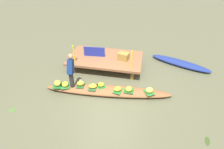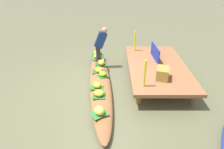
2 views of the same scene
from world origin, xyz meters
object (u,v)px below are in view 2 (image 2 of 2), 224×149
(banana_bunch_0, at_px, (99,110))
(banana_bunch_1, at_px, (97,56))
(banana_bunch_4, at_px, (99,93))
(market_banner, at_px, (155,52))
(banana_bunch_6, at_px, (99,70))
(banana_bunch_5, at_px, (97,85))
(vendor_boat, at_px, (100,84))
(banana_bunch_7, at_px, (98,52))
(vendor_person, at_px, (101,43))
(banana_bunch_2, at_px, (103,74))
(banana_bunch_3, at_px, (101,62))
(water_bottle, at_px, (103,62))
(produce_crate, at_px, (163,73))

(banana_bunch_0, bearing_deg, banana_bunch_1, -175.40)
(banana_bunch_4, distance_m, market_banner, 2.53)
(banana_bunch_0, bearing_deg, banana_bunch_6, -176.27)
(banana_bunch_0, xyz_separation_m, banana_bunch_5, (-1.11, -0.13, -0.02))
(vendor_boat, relative_size, banana_bunch_5, 18.01)
(banana_bunch_0, bearing_deg, banana_bunch_7, -175.65)
(banana_bunch_7, xyz_separation_m, vendor_person, (0.55, 0.16, 0.59))
(banana_bunch_2, bearing_deg, banana_bunch_3, -173.28)
(banana_bunch_0, distance_m, banana_bunch_5, 1.12)
(banana_bunch_0, xyz_separation_m, banana_bunch_4, (-0.72, -0.05, -0.02))
(banana_bunch_1, height_order, vendor_person, vendor_person)
(market_banner, bearing_deg, water_bottle, -96.44)
(banana_bunch_0, relative_size, vendor_person, 0.22)
(market_banner, bearing_deg, vendor_boat, -65.12)
(banana_bunch_3, distance_m, banana_bunch_6, 0.49)
(banana_bunch_1, height_order, banana_bunch_2, banana_bunch_1)
(banana_bunch_7, xyz_separation_m, water_bottle, (0.81, 0.24, -0.01))
(vendor_boat, height_order, banana_bunch_3, banana_bunch_3)
(banana_bunch_2, relative_size, banana_bunch_7, 0.73)
(banana_bunch_2, bearing_deg, market_banner, 112.95)
(banana_bunch_5, relative_size, market_banner, 0.28)
(banana_bunch_5, bearing_deg, vendor_person, 178.83)
(banana_bunch_2, relative_size, produce_crate, 0.51)
(banana_bunch_1, bearing_deg, banana_bunch_5, 3.29)
(produce_crate, bearing_deg, market_banner, 178.41)
(vendor_boat, bearing_deg, produce_crate, 74.51)
(banana_bunch_1, relative_size, market_banner, 0.29)
(banana_bunch_0, height_order, banana_bunch_6, banana_bunch_0)
(vendor_person, relative_size, water_bottle, 6.62)
(banana_bunch_4, distance_m, banana_bunch_6, 1.32)
(banana_bunch_1, distance_m, banana_bunch_4, 2.35)
(banana_bunch_1, bearing_deg, banana_bunch_3, 16.39)
(water_bottle, bearing_deg, banana_bunch_2, 1.02)
(banana_bunch_4, xyz_separation_m, water_bottle, (-1.83, 0.04, 0.01))
(banana_bunch_1, xyz_separation_m, banana_bunch_3, (0.54, 0.16, 0.00))
(water_bottle, height_order, produce_crate, produce_crate)
(banana_bunch_4, bearing_deg, vendor_boat, -178.94)
(banana_bunch_6, height_order, produce_crate, produce_crate)
(banana_bunch_6, relative_size, water_bottle, 1.61)
(water_bottle, bearing_deg, banana_bunch_6, -13.31)
(vendor_boat, xyz_separation_m, produce_crate, (0.31, 1.74, 0.53))
(banana_bunch_3, xyz_separation_m, banana_bunch_4, (1.80, 0.03, -0.01))
(banana_bunch_4, xyz_separation_m, banana_bunch_5, (-0.39, -0.08, 0.00))
(banana_bunch_3, xyz_separation_m, banana_bunch_6, (0.49, -0.05, -0.02))
(banana_bunch_1, distance_m, vendor_person, 0.67)
(water_bottle, relative_size, produce_crate, 0.42)
(banana_bunch_0, bearing_deg, banana_bunch_3, -178.03)
(banana_bunch_3, relative_size, banana_bunch_5, 1.07)
(banana_bunch_1, xyz_separation_m, market_banner, (0.58, 1.96, 0.39))
(banana_bunch_4, height_order, water_bottle, water_bottle)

